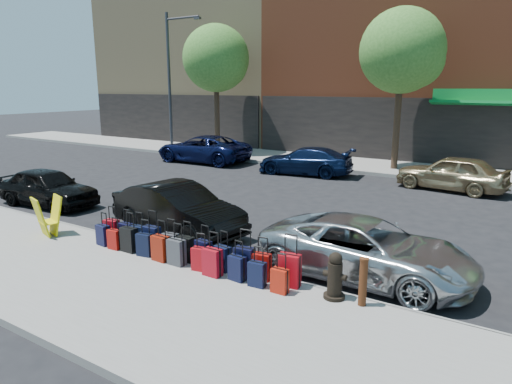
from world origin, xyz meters
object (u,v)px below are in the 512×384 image
Objects in this scene: bollard at (363,281)px; car_far_2 at (451,173)px; car_near_0 at (48,187)px; car_near_1 at (178,209)px; car_near_2 at (367,249)px; streetlight at (172,74)px; fire_hydrant at (335,277)px; tree_left at (218,60)px; suitcase_front_5 at (186,249)px; tree_center at (405,53)px; car_far_1 at (305,161)px; display_rack at (48,217)px; car_far_0 at (203,149)px.

car_far_2 is at bearing 92.54° from bollard.
car_near_1 reaches higher than car_near_0.
streetlight is at bearing 55.10° from car_near_2.
fire_hydrant is 11.39m from car_far_2.
car_near_2 is (13.41, -12.70, -4.79)m from tree_left.
suitcase_front_5 is 0.22× the size of car_far_2.
streetlight reaches higher than tree_center.
tree_left is at bearing 39.54° from car_near_1.
streetlight is 1.78× the size of car_near_2.
bollard is (3.38, -14.26, -4.80)m from tree_center.
car_near_1 is at bearing -21.37° from car_far_2.
car_near_1 is 9.65m from car_far_1.
car_near_1 is 0.95× the size of car_far_1.
car_far_2 is at bearing 73.70° from display_rack.
tree_left is at bearing 134.76° from fire_hydrant.
tree_center is at bearing 104.34° from car_far_0.
car_near_0 reaches higher than car_near_2.
fire_hydrant is at bearing -78.70° from tree_center.
tree_center is 8.17× the size of bollard.
car_far_2 is (3.55, 11.45, 0.26)m from suitcase_front_5.
streetlight is 8.83× the size of suitcase_front_5.
tree_left is at bearing 6.34° from car_near_0.
car_near_0 is at bearing -66.41° from streetlight.
car_near_0 is at bearing -122.89° from tree_center.
car_far_0 is at bearing 128.74° from suitcase_front_5.
tree_center reaches higher than car_near_2.
car_near_2 is at bearing 25.15° from car_far_1.
bollard is at bearing 20.84° from display_rack.
car_near_0 is 10.07m from car_far_0.
suitcase_front_5 is at bearing -92.68° from tree_center.
car_far_2 is (5.38, 9.68, 0.01)m from car_near_1.
car_far_0 is (-12.41, 11.55, 0.16)m from fire_hydrant.
suitcase_front_5 is at bearing -55.54° from tree_left.
tree_center reaches higher than suitcase_front_5.
car_far_0 is (-1.36, 9.98, 0.08)m from car_near_0.
tree_center reaches higher than bollard.
car_near_1 reaches higher than car_near_2.
car_far_2 is (0.03, 11.39, 0.13)m from fire_hydrant.
car_near_1 is at bearing 34.19° from car_far_0.
display_rack is 13.04m from car_far_0.
car_far_2 is (-0.03, 9.82, 0.07)m from car_near_2.
car_far_0 reaches higher than car_near_1.
tree_left is 1.76× the size of car_near_1.
car_far_0 is at bearing 138.25° from bollard.
suitcase_front_5 is at bearing -46.85° from streetlight.
tree_left is at bearing 47.93° from car_near_2.
car_near_0 is 10.87m from car_far_1.
car_far_1 is (1.50, 11.93, -0.03)m from display_rack.
suitcase_front_5 is 2.56m from car_near_1.
display_rack is (5.62, -14.88, -4.75)m from tree_left.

